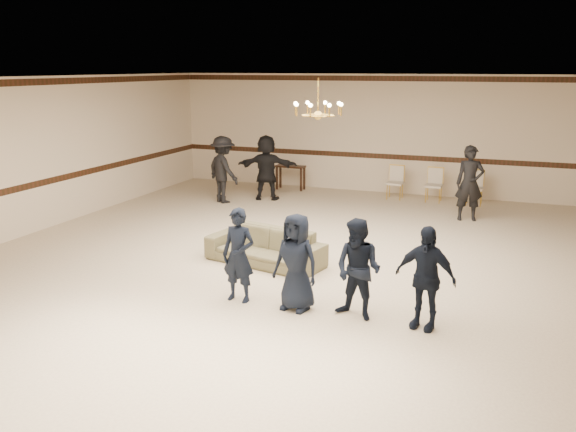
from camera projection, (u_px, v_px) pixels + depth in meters
name	position (u px, v px, depth m)	size (l,w,h in m)	color
room	(299.00, 178.00, 9.91)	(12.01, 14.01, 3.21)	beige
chair_rail	(385.00, 156.00, 16.39)	(12.00, 0.02, 0.14)	#381B11
crown_molding	(388.00, 78.00, 15.89)	(12.00, 0.02, 0.14)	#381B11
chandelier	(318.00, 97.00, 10.51)	(0.94, 0.94, 0.89)	gold
boy_a	(239.00, 255.00, 8.78)	(0.51, 0.34, 1.41)	black
boy_b	(296.00, 262.00, 8.47)	(0.69, 0.45, 1.41)	black
boy_c	(358.00, 270.00, 8.16)	(0.68, 0.53, 1.41)	black
boy_d	(425.00, 277.00, 7.86)	(0.82, 0.34, 1.41)	black
settee	(265.00, 247.00, 10.55)	(2.12, 0.83, 0.62)	#666144
adult_left	(223.00, 170.00, 15.21)	(1.09, 0.63, 1.69)	black
adult_mid	(267.00, 167.00, 15.53)	(1.57, 0.50, 1.69)	black
adult_right	(470.00, 183.00, 13.42)	(0.62, 0.41, 1.69)	black
banquet_chair_left	(395.00, 183.00, 15.70)	(0.42, 0.42, 0.86)	beige
banquet_chair_mid	(434.00, 185.00, 15.36)	(0.42, 0.42, 0.86)	beige
banquet_chair_right	(475.00, 188.00, 15.01)	(0.42, 0.42, 0.86)	beige
console_table	(291.00, 177.00, 16.93)	(0.81, 0.34, 0.68)	#331A11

